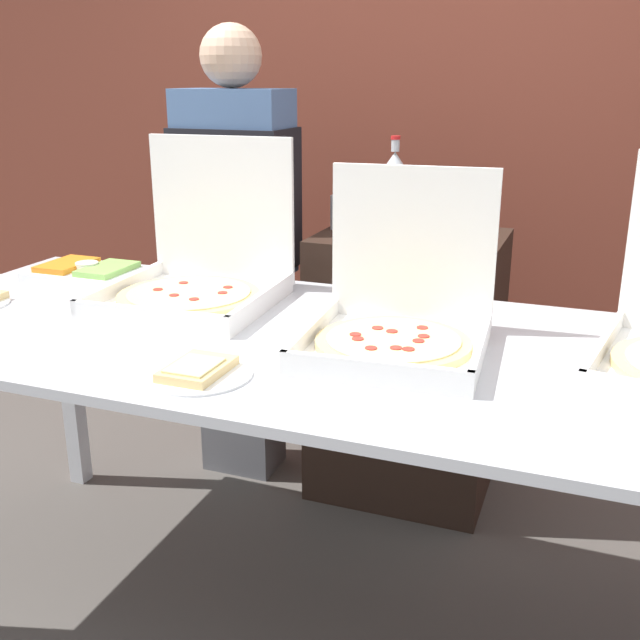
% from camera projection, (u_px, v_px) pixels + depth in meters
% --- Properties ---
extents(ground_plane, '(16.00, 16.00, 0.00)m').
position_uv_depth(ground_plane, '(320.00, 629.00, 2.15)').
color(ground_plane, '#514C47').
extents(brick_wall_behind, '(10.00, 0.06, 2.80)m').
position_uv_depth(brick_wall_behind, '(460.00, 104.00, 3.23)').
color(brick_wall_behind, brown).
rests_on(brick_wall_behind, ground_plane).
extents(buffet_table, '(2.45, 1.00, 0.88)m').
position_uv_depth(buffet_table, '(320.00, 371.00, 1.90)').
color(buffet_table, silver).
rests_on(buffet_table, ground_plane).
extents(pizza_box_far_right, '(0.49, 0.50, 0.46)m').
position_uv_depth(pizza_box_far_right, '(198.00, 274.00, 2.17)').
color(pizza_box_far_right, white).
rests_on(pizza_box_far_right, buffet_table).
extents(pizza_box_near_right, '(0.45, 0.46, 0.42)m').
position_uv_depth(pizza_box_near_right, '(398.00, 318.00, 1.79)').
color(pizza_box_near_right, white).
rests_on(pizza_box_near_right, buffet_table).
extents(paper_plate_front_left, '(0.24, 0.24, 0.03)m').
position_uv_depth(paper_plate_front_left, '(197.00, 371.00, 1.64)').
color(paper_plate_front_left, white).
rests_on(paper_plate_front_left, buffet_table).
extents(veggie_tray, '(0.35, 0.24, 0.05)m').
position_uv_depth(veggie_tray, '(88.00, 272.00, 2.43)').
color(veggie_tray, white).
rests_on(veggie_tray, buffet_table).
extents(sideboard_podium, '(0.64, 0.50, 0.98)m').
position_uv_depth(sideboard_podium, '(406.00, 366.00, 2.77)').
color(sideboard_podium, black).
rests_on(sideboard_podium, ground_plane).
extents(soda_bottle, '(0.08, 0.08, 0.34)m').
position_uv_depth(soda_bottle, '(394.00, 193.00, 2.55)').
color(soda_bottle, '#B7BCC1').
rests_on(soda_bottle, sideboard_podium).
extents(soda_can_silver, '(0.07, 0.07, 0.12)m').
position_uv_depth(soda_can_silver, '(339.00, 212.00, 2.69)').
color(soda_can_silver, silver).
rests_on(soda_can_silver, sideboard_podium).
extents(soda_can_colored, '(0.07, 0.07, 0.12)m').
position_uv_depth(soda_can_colored, '(378.00, 224.00, 2.47)').
color(soda_can_colored, red).
rests_on(soda_can_colored, sideboard_podium).
extents(person_server_vest, '(0.42, 0.24, 1.69)m').
position_uv_depth(person_server_vest, '(237.00, 236.00, 2.77)').
color(person_server_vest, slate).
rests_on(person_server_vest, ground_plane).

